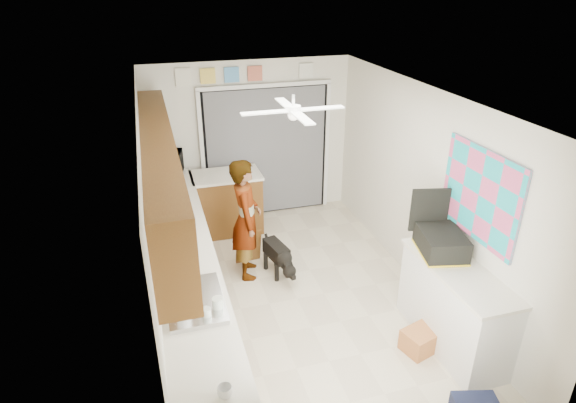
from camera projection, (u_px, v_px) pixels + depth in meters
floor at (297, 299)px, 5.95m from camera, size 5.00×5.00×0.00m
ceiling at (299, 98)px, 4.88m from camera, size 5.00×5.00×0.00m
wall_back at (250, 141)px, 7.58m from camera, size 3.20×0.00×3.20m
wall_front at (409, 364)px, 3.25m from camera, size 3.20×0.00×3.20m
wall_left at (152, 227)px, 5.01m from camera, size 0.00×5.00×5.00m
wall_right at (424, 192)px, 5.83m from camera, size 0.00×5.00×5.00m
left_base_cabinets at (188, 286)px, 5.43m from camera, size 0.60×4.80×0.90m
left_countertop at (185, 250)px, 5.23m from camera, size 0.62×4.80×0.04m
upper_cabinets at (161, 170)px, 4.99m from camera, size 0.32×4.00×0.80m
sink_basin at (195, 302)px, 4.35m from camera, size 0.50×0.76×0.06m
faucet at (173, 297)px, 4.26m from camera, size 0.03×0.03×0.22m
peninsula_base at (227, 204)px, 7.37m from camera, size 1.00×0.60×0.90m
peninsula_top at (225, 175)px, 7.16m from camera, size 1.04×0.64×0.04m
back_opening_recess at (266, 152)px, 7.71m from camera, size 2.00×0.06×2.10m
curtain_panel at (267, 153)px, 7.67m from camera, size 1.90×0.03×2.05m
door_trim_left at (203, 159)px, 7.42m from camera, size 0.06×0.04×2.10m
door_trim_right at (327, 147)px, 7.94m from camera, size 0.06×0.04×2.10m
door_trim_head at (265, 85)px, 7.22m from camera, size 2.10×0.04×0.06m
header_frame_0 at (208, 76)px, 6.95m from camera, size 0.22×0.02×0.22m
header_frame_1 at (232, 75)px, 7.04m from camera, size 0.22×0.02×0.22m
header_frame_2 at (255, 73)px, 7.13m from camera, size 0.22×0.02×0.22m
header_frame_4 at (306, 71)px, 7.34m from camera, size 0.22×0.02×0.22m
route66_sign at (183, 77)px, 6.86m from camera, size 0.22×0.02×0.26m
right_counter_base at (454, 308)px, 5.07m from camera, size 0.50×1.40×0.90m
right_counter_top at (460, 271)px, 4.86m from camera, size 0.54×1.44×0.04m
abstract_painting at (480, 195)px, 4.78m from camera, size 0.03×1.15×0.95m
ceiling_fan at (293, 110)px, 5.13m from camera, size 1.14×1.14×0.24m
microwave at (166, 166)px, 7.00m from camera, size 0.54×0.69×0.34m
cup at (225, 391)px, 3.38m from camera, size 0.15×0.15×0.09m
jar_a at (218, 305)px, 4.22m from camera, size 0.12×0.12×0.14m
jar_b at (207, 314)px, 4.12m from camera, size 0.10×0.10×0.12m
paper_towel_roll at (183, 305)px, 4.12m from camera, size 0.14×0.14×0.26m
suitcase at (441, 243)px, 5.09m from camera, size 0.55×0.66×0.25m
suitcase_rim at (440, 252)px, 5.14m from camera, size 0.56×0.66×0.02m
suitcase_lid at (429, 210)px, 5.23m from camera, size 0.42×0.12×0.50m
cardboard_box at (421, 340)px, 5.10m from camera, size 0.45×0.39×0.24m
cabinet_door_panel at (248, 246)px, 6.58m from camera, size 0.36×0.16×0.52m
man at (246, 219)px, 6.12m from camera, size 0.48×0.64×1.62m
dog at (276, 257)px, 6.36m from camera, size 0.41×0.68×0.50m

